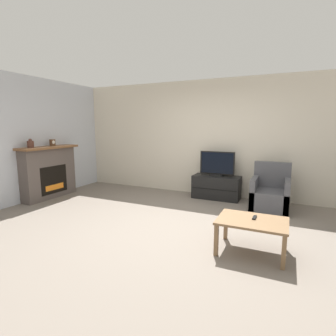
{
  "coord_description": "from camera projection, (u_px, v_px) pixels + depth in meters",
  "views": [
    {
      "loc": [
        1.6,
        -3.73,
        1.63
      ],
      "look_at": [
        -0.46,
        0.71,
        0.85
      ],
      "focal_mm": 28.0,
      "sensor_mm": 36.0,
      "label": 1
    }
  ],
  "objects": [
    {
      "name": "mantel_vase_left",
      "position": [
        30.0,
        144.0,
        5.5
      ],
      "size": [
        0.13,
        0.13,
        0.19
      ],
      "color": "#512D23",
      "rests_on": "fireplace"
    },
    {
      "name": "fireplace",
      "position": [
        49.0,
        172.0,
        5.99
      ],
      "size": [
        0.42,
        1.41,
        1.18
      ],
      "color": "#564C47",
      "rests_on": "ground"
    },
    {
      "name": "wall_left",
      "position": [
        22.0,
        140.0,
        5.53
      ],
      "size": [
        0.06,
        12.0,
        2.7
      ],
      "color": "silver",
      "rests_on": "ground"
    },
    {
      "name": "mantel_clock",
      "position": [
        52.0,
        143.0,
        6.0
      ],
      "size": [
        0.08,
        0.11,
        0.15
      ],
      "color": "brown",
      "rests_on": "fireplace"
    },
    {
      "name": "armchair",
      "position": [
        270.0,
        195.0,
        5.16
      ],
      "size": [
        0.7,
        0.76,
        0.92
      ],
      "color": "#4C4C51",
      "rests_on": "ground"
    },
    {
      "name": "tv_stand",
      "position": [
        216.0,
        187.0,
        5.96
      ],
      "size": [
        1.05,
        0.48,
        0.52
      ],
      "color": "black",
      "rests_on": "ground"
    },
    {
      "name": "tv",
      "position": [
        217.0,
        165.0,
        5.88
      ],
      "size": [
        0.78,
        0.18,
        0.55
      ],
      "color": "black",
      "rests_on": "tv_stand"
    },
    {
      "name": "remote",
      "position": [
        255.0,
        217.0,
        3.42
      ],
      "size": [
        0.05,
        0.15,
        0.02
      ],
      "rotation": [
        0.0,
        0.0,
        -0.04
      ],
      "color": "black",
      "rests_on": "coffee_table"
    },
    {
      "name": "coffee_table",
      "position": [
        252.0,
        224.0,
        3.37
      ],
      "size": [
        0.87,
        0.63,
        0.44
      ],
      "color": "brown",
      "rests_on": "ground"
    },
    {
      "name": "ground_plane",
      "position": [
        176.0,
        228.0,
        4.26
      ],
      "size": [
        24.0,
        24.0,
        0.0
      ],
      "primitive_type": "plane",
      "color": "slate"
    },
    {
      "name": "wall_back",
      "position": [
        215.0,
        138.0,
        6.12
      ],
      "size": [
        12.0,
        0.06,
        2.7
      ],
      "color": "beige",
      "rests_on": "ground"
    }
  ]
}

